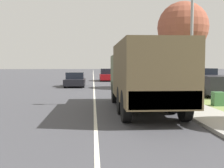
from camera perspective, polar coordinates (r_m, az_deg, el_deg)
ground_plane at (r=39.14m, az=-3.75°, el=0.91°), size 180.00×180.00×0.00m
lane_centre_stripe at (r=39.14m, az=-3.75°, el=0.92°), size 0.12×120.00×0.00m
sidewalk_right at (r=39.41m, az=2.80°, el=1.03°), size 1.80×120.00×0.12m
grass_strip_right at (r=40.16m, az=9.05°, el=0.96°), size 7.00×120.00×0.02m
military_truck at (r=12.63m, az=6.52°, el=2.14°), size 2.49×7.90×3.01m
car_nearest_ahead at (r=26.90m, az=-7.51°, el=0.81°), size 1.85×4.25×1.36m
car_second_ahead at (r=36.01m, az=-1.01°, el=1.77°), size 1.86×4.49×1.56m
pickup_truck at (r=20.57m, az=18.67°, el=0.42°), size 1.95×5.35×1.80m
lamp_post at (r=14.44m, az=15.10°, el=11.65°), size 1.69×0.24×6.56m
tree_mid_right at (r=25.18m, az=14.20°, el=11.06°), size 4.34×4.34×7.42m
tree_far_right at (r=41.07m, az=7.12°, el=7.71°), size 2.97×2.97×6.27m
utility_box at (r=15.11m, az=20.73°, el=-2.84°), size 0.55×0.45×0.70m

